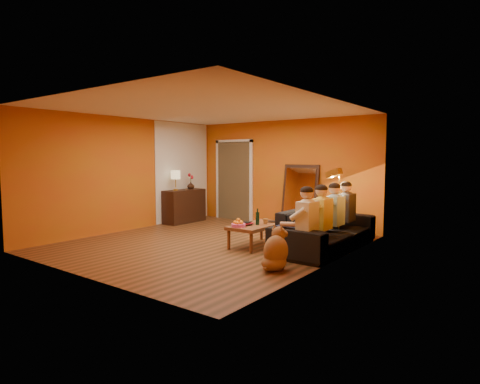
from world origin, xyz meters
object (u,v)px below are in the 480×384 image
Objects in this scene: table_lamp at (176,180)px; floor_lamp at (339,207)px; person_mid_left at (322,220)px; person_mid_right at (335,216)px; sideboard at (184,206)px; dog at (276,248)px; tumbler at (266,221)px; coffee_table at (257,235)px; sofa at (326,228)px; vase at (191,185)px; person_far_left at (307,224)px; person_far_right at (346,213)px; laptop at (275,222)px; mirror_frame at (300,196)px; wine_bottle at (257,217)px.

table_lamp is 4.28m from floor_lamp.
person_mid_right is (0.00, 0.55, 0.00)m from person_mid_left.
dog is at bearing -29.06° from sideboard.
dog is at bearing -94.20° from person_mid_right.
person_mid_left is 11.18× the size of tumbler.
tumbler reaches higher than coffee_table.
sideboard reaches higher than sofa.
vase is at bearing 163.39° from person_mid_left.
person_far_left and person_far_right have the same top height.
person_mid_right reaches higher than vase.
laptop is at bearing 75.38° from tumbler.
vase is (-4.24, 0.85, 0.57)m from sofa.
laptop is at bearing -18.31° from vase.
tumbler is at bearing -78.99° from mirror_frame.
vase reaches higher than sideboard.
sideboard reaches higher than tumbler.
coffee_table is 1.00× the size of person_far_left.
wine_bottle is (-1.23, 0.37, -0.03)m from person_far_left.
mirror_frame is 2.34m from wine_bottle.
person_far_right is (0.11, 0.10, -0.11)m from floor_lamp.
laptop is (-1.10, -0.33, -0.18)m from person_mid_right.
person_far_left reaches higher than laptop.
person_far_left is 1.00× the size of person_mid_left.
person_far_left is 1.29m from wine_bottle.
person_far_right is 1.42m from laptop.
laptop is at bearing -141.53° from person_far_right.
vase is at bearing -178.41° from floor_lamp.
sideboard reaches higher than dog.
floor_lamp reaches higher than sideboard.
sofa is at bearing -101.31° from person_far_right.
mirror_frame is 1.29× the size of sideboard.
laptop is at bearing -136.28° from floor_lamp.
table_lamp is at bearing 166.65° from tumbler.
person_far_left is (4.37, -1.30, -0.49)m from table_lamp.
mirror_frame is 1.25× the size of person_mid_left.
laptop is (-1.10, 0.22, -0.18)m from person_mid_left.
person_mid_right is at bearing -2.67° from table_lamp.
person_far_left is 1.10m from person_mid_right.
person_mid_right is at bearing -90.00° from person_far_right.
sideboard is 0.97× the size of person_far_right.
mirror_frame is at bearing 96.88° from coffee_table.
coffee_table is at bearing -174.35° from person_mid_left.
sideboard is 3.31m from coffee_table.
person_far_left is 6.27× the size of vase.
table_lamp reaches higher than laptop.
floor_lamp is 1.18× the size of person_far_left.
mirror_frame reaches higher than wine_bottle.
tumbler is at bearing -154.42° from person_mid_right.
floor_lamp is at bearing -138.03° from person_far_right.
mirror_frame reaches higher than laptop.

